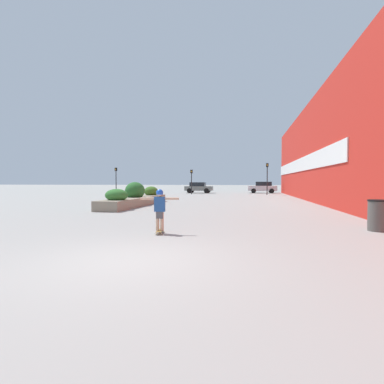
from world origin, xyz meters
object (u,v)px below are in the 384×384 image
object	(u,v)px
car_center_right	(338,188)
traffic_light_left	(191,177)
skateboarder	(160,205)
traffic_light_right	(267,174)
skateboard	(160,231)
car_leftmost	(263,187)
traffic_light_far_left	(116,176)
trash_bin	(378,215)
car_center_left	(199,187)

from	to	relation	value
car_center_right	traffic_light_left	xyz separation A→B (m)	(-19.01, -5.85, 1.38)
car_center_right	traffic_light_left	distance (m)	19.93
skateboarder	traffic_light_right	xyz separation A→B (m)	(4.95, 28.27, 1.72)
skateboard	traffic_light_right	xyz separation A→B (m)	(4.95, 28.27, 2.50)
traffic_light_right	car_leftmost	bearing A→B (deg)	91.99
traffic_light_left	traffic_light_far_left	world-z (taller)	traffic_light_far_left
car_leftmost	trash_bin	bearing A→B (deg)	-176.61
skateboard	car_center_right	xyz separation A→B (m)	(14.65, 34.48, 0.70)
traffic_light_left	car_center_right	bearing A→B (deg)	17.10
skateboard	car_leftmost	size ratio (longest dim) A/B	0.17
skateboard	skateboarder	world-z (taller)	skateboarder
car_leftmost	traffic_light_right	bearing A→B (deg)	-178.01
trash_bin	traffic_light_left	world-z (taller)	traffic_light_left
skateboarder	car_center_left	world-z (taller)	car_center_left
skateboard	trash_bin	xyz separation A→B (m)	(6.68, 1.67, 0.43)
skateboarder	traffic_light_far_left	world-z (taller)	traffic_light_far_left
trash_bin	car_center_right	size ratio (longest dim) A/B	0.22
car_center_left	traffic_light_far_left	distance (m)	11.40
car_center_right	car_center_left	bearing A→B (deg)	-85.24
skateboarder	trash_bin	bearing A→B (deg)	5.16
car_leftmost	traffic_light_left	distance (m)	10.89
skateboard	traffic_light_far_left	distance (m)	32.01
car_center_right	trash_bin	bearing A→B (deg)	-13.65
skateboarder	traffic_light_right	world-z (taller)	traffic_light_right
car_center_left	car_center_right	distance (m)	18.84
car_center_left	traffic_light_right	size ratio (longest dim) A/B	1.01
skateboarder	car_leftmost	bearing A→B (deg)	73.27
trash_bin	traffic_light_right	world-z (taller)	traffic_light_right
car_leftmost	car_center_right	distance (m)	9.91
skateboarder	trash_bin	world-z (taller)	skateboarder
skateboard	car_center_left	bearing A→B (deg)	88.24
skateboard	skateboarder	bearing A→B (deg)	88.22
skateboard	trash_bin	distance (m)	6.90
car_center_left	traffic_light_far_left	bearing A→B (deg)	-66.66
car_center_right	car_leftmost	bearing A→B (deg)	-89.94
car_leftmost	traffic_light_far_left	distance (m)	20.21
skateboarder	car_center_left	bearing A→B (deg)	88.24
car_center_right	traffic_light_left	size ratio (longest dim) A/B	1.49
skateboard	car_leftmost	bearing A→B (deg)	73.27
car_center_left	car_center_right	world-z (taller)	car_center_left
trash_bin	car_center_right	distance (m)	33.76
traffic_light_left	traffic_light_far_left	bearing A→B (deg)	-178.93
car_center_left	traffic_light_right	bearing A→B (deg)	62.86
traffic_light_far_left	traffic_light_right	bearing A→B (deg)	-0.54
skateboarder	car_center_left	distance (m)	33.18
skateboard	trash_bin	bearing A→B (deg)	5.16
traffic_light_left	traffic_light_right	world-z (taller)	traffic_light_right
trash_bin	car_center_left	bearing A→B (deg)	109.08
trash_bin	car_center_right	world-z (taller)	car_center_right
skateboarder	car_center_left	xyz separation A→B (m)	(-4.13, 32.92, -0.05)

